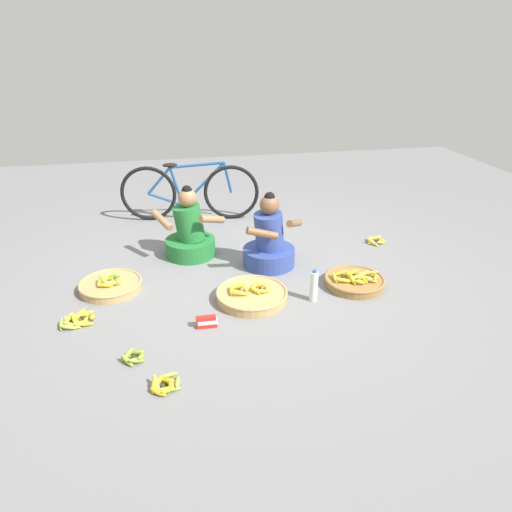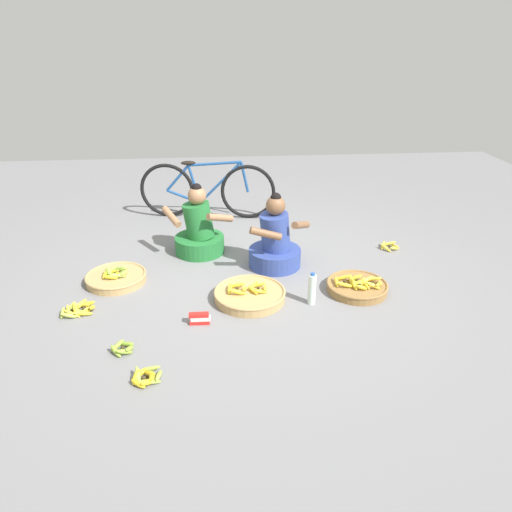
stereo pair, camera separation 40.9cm
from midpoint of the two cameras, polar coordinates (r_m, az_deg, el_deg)
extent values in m
plane|color=slate|center=(4.42, -3.16, -3.07)|extent=(10.00, 10.00, 0.00)
cylinder|color=#334793|center=(4.68, -0.92, -0.12)|extent=(0.52, 0.52, 0.18)
cylinder|color=#334793|center=(4.57, -0.94, 3.00)|extent=(0.41, 0.39, 0.40)
sphere|color=brown|center=(4.47, -0.97, 6.21)|extent=(0.19, 0.19, 0.19)
sphere|color=black|center=(4.45, -0.97, 7.14)|extent=(0.10, 0.10, 0.10)
cylinder|color=brown|center=(4.33, -1.94, 2.74)|extent=(0.31, 0.09, 0.16)
cylinder|color=brown|center=(4.57, 2.17, 3.98)|extent=(0.23, 0.29, 0.16)
cylinder|color=#237233|center=(4.97, -10.36, 1.04)|extent=(0.52, 0.52, 0.18)
cylinder|color=#237233|center=(4.87, -10.61, 3.96)|extent=(0.35, 0.31, 0.40)
sphere|color=#9E704C|center=(4.78, -10.86, 6.96)|extent=(0.19, 0.19, 0.19)
sphere|color=black|center=(4.75, -10.94, 7.83)|extent=(0.10, 0.10, 0.10)
cylinder|color=#9E704C|center=(4.79, -13.85, 4.22)|extent=(0.22, 0.30, 0.16)
cylinder|color=#9E704C|center=(4.72, -7.91, 4.42)|extent=(0.29, 0.23, 0.16)
torus|color=black|center=(5.97, -14.99, 7.34)|extent=(0.68, 0.14, 0.68)
torus|color=black|center=(5.84, -5.07, 7.72)|extent=(0.68, 0.14, 0.68)
cylinder|color=#1E4C8C|center=(5.83, -8.54, 8.65)|extent=(0.55, 0.11, 0.55)
cylinder|color=#1E4C8C|center=(5.88, -11.71, 8.28)|extent=(0.15, 0.05, 0.49)
cylinder|color=#1E4C8C|center=(5.77, -9.30, 10.90)|extent=(0.65, 0.13, 0.08)
cylinder|color=#1E4C8C|center=(5.95, -12.96, 6.73)|extent=(0.42, 0.09, 0.18)
cylinder|color=#1E4C8C|center=(5.89, -13.77, 8.90)|extent=(0.32, 0.08, 0.35)
cylinder|color=#1E4C8C|center=(5.78, -5.54, 9.48)|extent=(0.11, 0.05, 0.38)
ellipsoid|color=black|center=(5.82, -12.54, 10.79)|extent=(0.18, 0.08, 0.05)
cylinder|color=tan|center=(4.09, -3.40, -4.98)|extent=(0.62, 0.62, 0.08)
torus|color=tan|center=(4.07, -3.42, -4.51)|extent=(0.63, 0.63, 0.02)
ellipsoid|color=yellow|center=(4.08, -1.56, -3.99)|extent=(0.05, 0.14, 0.06)
ellipsoid|color=yellow|center=(4.13, -2.38, -3.61)|extent=(0.14, 0.05, 0.06)
ellipsoid|color=yellow|center=(4.11, -3.05, -3.77)|extent=(0.12, 0.12, 0.07)
ellipsoid|color=yellow|center=(4.05, -3.01, -4.30)|extent=(0.10, 0.13, 0.06)
ellipsoid|color=yellow|center=(4.03, -2.12, -4.39)|extent=(0.14, 0.05, 0.06)
sphere|color=#382D19|center=(4.08, -2.38, -4.01)|extent=(0.03, 0.03, 0.03)
ellipsoid|color=yellow|center=(4.05, -4.05, -4.15)|extent=(0.07, 0.15, 0.09)
ellipsoid|color=yellow|center=(4.12, -5.05, -3.77)|extent=(0.15, 0.04, 0.06)
ellipsoid|color=yellow|center=(4.07, -5.90, -4.25)|extent=(0.06, 0.15, 0.06)
ellipsoid|color=yellow|center=(4.00, -4.84, -4.60)|extent=(0.15, 0.04, 0.08)
sphere|color=#382D19|center=(4.06, -4.97, -4.20)|extent=(0.03, 0.03, 0.03)
cylinder|color=olive|center=(4.37, 9.33, -3.25)|extent=(0.54, 0.54, 0.07)
torus|color=olive|center=(4.35, 9.36, -2.84)|extent=(0.55, 0.55, 0.02)
ellipsoid|color=yellow|center=(4.36, 11.93, -2.52)|extent=(0.07, 0.15, 0.08)
ellipsoid|color=yellow|center=(4.41, 11.19, -2.13)|extent=(0.15, 0.10, 0.08)
ellipsoid|color=yellow|center=(4.39, 10.43, -2.26)|extent=(0.15, 0.09, 0.06)
ellipsoid|color=yellow|center=(4.35, 10.18, -2.58)|extent=(0.07, 0.16, 0.06)
ellipsoid|color=yellow|center=(4.32, 10.32, -2.78)|extent=(0.07, 0.16, 0.06)
ellipsoid|color=yellow|center=(4.29, 11.24, -2.89)|extent=(0.15, 0.06, 0.09)
ellipsoid|color=yellow|center=(4.34, 11.90, -2.72)|extent=(0.12, 0.14, 0.08)
sphere|color=#382D19|center=(4.35, 11.06, -2.58)|extent=(0.03, 0.03, 0.03)
ellipsoid|color=yellow|center=(4.37, 10.02, -2.43)|extent=(0.05, 0.12, 0.06)
ellipsoid|color=yellow|center=(4.39, 9.14, -2.07)|extent=(0.12, 0.04, 0.08)
ellipsoid|color=yellow|center=(4.34, 8.69, -2.48)|extent=(0.05, 0.13, 0.06)
ellipsoid|color=yellow|center=(4.31, 9.46, -2.79)|extent=(0.13, 0.06, 0.06)
sphere|color=#382D19|center=(4.35, 9.36, -2.42)|extent=(0.03, 0.03, 0.03)
ellipsoid|color=yellow|center=(4.33, 8.72, -2.44)|extent=(0.04, 0.16, 0.08)
ellipsoid|color=yellow|center=(4.37, 7.70, -2.13)|extent=(0.16, 0.05, 0.08)
ellipsoid|color=yellow|center=(4.30, 6.95, -2.69)|extent=(0.05, 0.16, 0.06)
ellipsoid|color=yellow|center=(4.25, 8.07, -3.03)|extent=(0.16, 0.05, 0.07)
sphere|color=#382D19|center=(4.31, 7.86, -2.62)|extent=(0.03, 0.03, 0.03)
ellipsoid|color=yellow|center=(4.30, 10.35, -2.88)|extent=(0.04, 0.12, 0.07)
ellipsoid|color=yellow|center=(4.33, 9.47, -2.66)|extent=(0.12, 0.04, 0.06)
ellipsoid|color=yellow|center=(4.26, 9.12, -3.00)|extent=(0.05, 0.12, 0.08)
ellipsoid|color=yellow|center=(4.24, 9.99, -3.21)|extent=(0.12, 0.04, 0.07)
sphere|color=#382D19|center=(4.28, 9.71, -2.93)|extent=(0.03, 0.03, 0.03)
cylinder|color=tan|center=(4.51, -19.88, -3.56)|extent=(0.55, 0.55, 0.07)
torus|color=tan|center=(4.50, -19.94, -3.16)|extent=(0.56, 0.56, 0.02)
ellipsoid|color=#9EB747|center=(4.46, -18.94, -2.82)|extent=(0.06, 0.16, 0.07)
ellipsoid|color=#9EB747|center=(4.54, -19.55, -2.41)|extent=(0.16, 0.06, 0.07)
ellipsoid|color=#9EB747|center=(4.52, -20.52, -2.69)|extent=(0.10, 0.16, 0.07)
ellipsoid|color=#9EB747|center=(4.46, -20.64, -2.96)|extent=(0.10, 0.15, 0.10)
ellipsoid|color=#9EB747|center=(4.42, -19.65, -3.18)|extent=(0.16, 0.08, 0.07)
sphere|color=#382D19|center=(4.48, -19.79, -2.82)|extent=(0.03, 0.03, 0.03)
ellipsoid|color=olive|center=(4.48, -19.26, -2.82)|extent=(0.04, 0.14, 0.06)
ellipsoid|color=olive|center=(4.54, -19.79, -2.43)|extent=(0.14, 0.06, 0.07)
ellipsoid|color=olive|center=(4.54, -20.55, -2.66)|extent=(0.12, 0.12, 0.06)
ellipsoid|color=olive|center=(4.47, -20.74, -3.04)|extent=(0.11, 0.13, 0.09)
ellipsoid|color=olive|center=(4.44, -19.85, -3.12)|extent=(0.14, 0.08, 0.08)
sphere|color=#382D19|center=(4.49, -20.04, -2.85)|extent=(0.03, 0.03, 0.03)
ellipsoid|color=gold|center=(4.46, -19.78, -2.93)|extent=(0.06, 0.13, 0.08)
ellipsoid|color=gold|center=(4.51, -20.26, -2.78)|extent=(0.13, 0.06, 0.06)
ellipsoid|color=gold|center=(4.48, -21.13, -3.07)|extent=(0.06, 0.13, 0.07)
ellipsoid|color=gold|center=(4.41, -20.42, -3.42)|extent=(0.13, 0.06, 0.07)
sphere|color=#382D19|center=(4.46, -20.47, -3.10)|extent=(0.03, 0.03, 0.03)
ellipsoid|color=#8CAD38|center=(3.54, -17.20, -11.81)|extent=(0.07, 0.13, 0.08)
ellipsoid|color=#8CAD38|center=(3.60, -17.59, -11.30)|extent=(0.13, 0.09, 0.07)
ellipsoid|color=#8CAD38|center=(3.59, -18.69, -11.46)|extent=(0.11, 0.12, 0.07)
ellipsoid|color=#8CAD38|center=(3.53, -18.80, -12.13)|extent=(0.11, 0.12, 0.08)
ellipsoid|color=#8CAD38|center=(3.51, -17.76, -12.19)|extent=(0.13, 0.09, 0.08)
sphere|color=#382D19|center=(3.56, -18.06, -11.79)|extent=(0.03, 0.03, 0.03)
ellipsoid|color=#9EB747|center=(4.10, -23.83, -7.55)|extent=(0.05, 0.14, 0.06)
ellipsoid|color=#9EB747|center=(4.15, -24.44, -7.10)|extent=(0.13, 0.04, 0.08)
ellipsoid|color=#9EB747|center=(4.12, -25.42, -7.67)|extent=(0.04, 0.13, 0.07)
ellipsoid|color=#9EB747|center=(4.06, -24.74, -7.99)|extent=(0.13, 0.04, 0.08)
sphere|color=#382D19|center=(4.11, -24.63, -7.60)|extent=(0.03, 0.03, 0.03)
ellipsoid|color=yellow|center=(4.11, -22.87, -7.29)|extent=(0.04, 0.16, 0.06)
ellipsoid|color=yellow|center=(4.17, -23.15, -6.78)|extent=(0.15, 0.12, 0.08)
ellipsoid|color=yellow|center=(4.19, -23.96, -6.82)|extent=(0.16, 0.08, 0.06)
ellipsoid|color=yellow|center=(4.17, -24.68, -7.13)|extent=(0.08, 0.16, 0.07)
ellipsoid|color=yellow|center=(4.13, -24.82, -7.48)|extent=(0.08, 0.16, 0.07)
ellipsoid|color=yellow|center=(4.08, -24.38, -7.78)|extent=(0.16, 0.09, 0.07)
ellipsoid|color=yellow|center=(4.07, -23.24, -7.56)|extent=(0.13, 0.14, 0.08)
sphere|color=#382D19|center=(4.13, -23.84, -7.29)|extent=(0.03, 0.03, 0.03)
ellipsoid|color=yellow|center=(4.10, -22.18, -7.03)|extent=(0.05, 0.15, 0.09)
ellipsoid|color=yellow|center=(4.16, -22.81, -6.65)|extent=(0.16, 0.06, 0.09)
ellipsoid|color=yellow|center=(4.16, -23.62, -6.79)|extent=(0.14, 0.13, 0.10)
ellipsoid|color=yellow|center=(4.10, -24.02, -7.33)|extent=(0.09, 0.15, 0.10)
ellipsoid|color=yellow|center=(4.06, -23.13, -7.73)|extent=(0.16, 0.06, 0.06)
sphere|color=#382D19|center=(4.11, -23.09, -7.21)|extent=(0.03, 0.03, 0.03)
ellipsoid|color=#9EB747|center=(3.27, -13.28, -14.88)|extent=(0.05, 0.16, 0.07)
ellipsoid|color=#9EB747|center=(3.34, -14.47, -14.15)|extent=(0.16, 0.03, 0.06)
ellipsoid|color=#9EB747|center=(3.27, -15.75, -15.02)|extent=(0.07, 0.16, 0.10)
ellipsoid|color=#9EB747|center=(3.23, -14.28, -15.63)|extent=(0.16, 0.07, 0.07)
sphere|color=#382D19|center=(3.28, -14.51, -14.89)|extent=(0.03, 0.03, 0.03)
ellipsoid|color=gold|center=(3.26, -14.08, -15.09)|extent=(0.06, 0.13, 0.07)
ellipsoid|color=gold|center=(3.28, -14.37, -14.72)|extent=(0.12, 0.11, 0.08)
ellipsoid|color=gold|center=(3.29, -15.61, -14.77)|extent=(0.12, 0.11, 0.08)
ellipsoid|color=gold|center=(3.27, -15.99, -15.09)|extent=(0.07, 0.13, 0.09)
ellipsoid|color=gold|center=(3.23, -15.62, -15.84)|extent=(0.12, 0.10, 0.06)
ellipsoid|color=gold|center=(3.22, -14.43, -15.67)|extent=(0.12, 0.11, 0.07)
sphere|color=#382D19|center=(3.26, -15.05, -15.24)|extent=(0.04, 0.04, 0.04)
ellipsoid|color=yellow|center=(5.35, 13.00, 1.85)|extent=(0.05, 0.16, 0.06)
ellipsoid|color=yellow|center=(5.38, 12.28, 2.12)|extent=(0.16, 0.07, 0.08)
ellipsoid|color=yellow|center=(5.32, 11.65, 1.90)|extent=(0.10, 0.15, 0.08)
ellipsoid|color=yellow|center=(5.26, 11.98, 1.61)|extent=(0.12, 0.15, 0.08)
ellipsoid|color=yellow|center=(5.28, 12.96, 1.61)|extent=(0.15, 0.11, 0.08)
sphere|color=#382D19|center=(5.32, 12.37, 1.77)|extent=(0.03, 0.03, 0.03)
cylinder|color=silver|center=(4.04, 4.23, -3.82)|extent=(0.07, 0.07, 0.27)
cylinder|color=#2D59B7|center=(3.97, 4.29, -1.94)|extent=(0.04, 0.04, 0.02)
cube|color=red|center=(3.79, -9.15, -8.47)|extent=(0.16, 0.06, 0.03)
cube|color=white|center=(3.78, -9.06, -8.04)|extent=(0.16, 0.05, 0.03)
cube|color=red|center=(3.76, -9.30, -7.62)|extent=(0.16, 0.05, 0.03)
camera|label=1|loc=(0.20, -92.86, -1.36)|focal=32.68mm
camera|label=2|loc=(0.20, 87.14, 1.36)|focal=32.68mm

